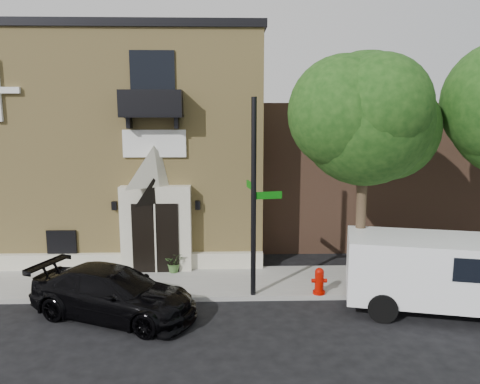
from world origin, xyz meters
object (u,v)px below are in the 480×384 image
(black_sedan, at_px, (113,293))
(street_sign, at_px, (254,198))
(fire_hydrant, at_px, (319,281))
(dumpster, at_px, (405,273))
(cargo_van, at_px, (451,272))
(pedestrian_near, at_px, (396,257))

(black_sedan, bearing_deg, street_sign, -51.88)
(fire_hydrant, height_order, dumpster, dumpster)
(fire_hydrant, bearing_deg, cargo_van, -18.51)
(pedestrian_near, bearing_deg, black_sedan, -27.81)
(street_sign, bearing_deg, dumpster, -8.25)
(dumpster, bearing_deg, cargo_van, -75.18)
(black_sedan, height_order, fire_hydrant, black_sedan)
(fire_hydrant, bearing_deg, black_sedan, -169.20)
(dumpster, bearing_deg, pedestrian_near, 81.11)
(black_sedan, bearing_deg, dumpster, -59.53)
(cargo_van, distance_m, street_sign, 6.34)
(black_sedan, xyz_separation_m, pedestrian_near, (9.22, 2.12, 0.35))
(fire_hydrant, relative_size, dumpster, 0.42)
(black_sedan, height_order, cargo_van, cargo_van)
(cargo_van, xyz_separation_m, fire_hydrant, (-3.71, 1.24, -0.71))
(black_sedan, relative_size, fire_hydrant, 5.82)
(cargo_van, bearing_deg, pedestrian_near, 126.04)
(street_sign, relative_size, pedestrian_near, 3.37)
(street_sign, bearing_deg, fire_hydrant, -10.84)
(pedestrian_near, bearing_deg, dumpster, 55.12)
(cargo_van, height_order, dumpster, cargo_van)
(cargo_van, xyz_separation_m, street_sign, (-5.86, 1.27, 2.05))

